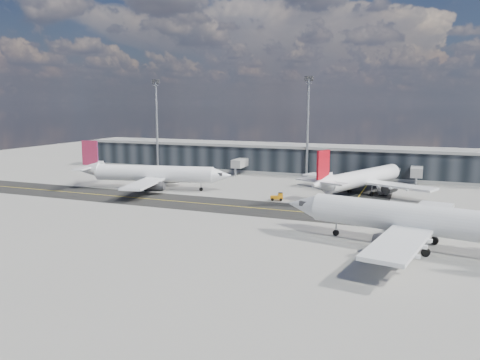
{
  "coord_description": "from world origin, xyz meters",
  "views": [
    {
      "loc": [
        31.0,
        -84.63,
        21.27
      ],
      "look_at": [
        -5.12,
        7.68,
        5.0
      ],
      "focal_mm": 35.0,
      "sensor_mm": 36.0,
      "label": 1
    }
  ],
  "objects_px": {
    "airliner_near": "(429,221)",
    "baggage_tug": "(278,197)",
    "airliner_redtail": "(362,178)",
    "airliner_af": "(152,174)",
    "service_van": "(383,191)"
  },
  "relations": [
    {
      "from": "airliner_af",
      "to": "airliner_near",
      "type": "height_order",
      "value": "airliner_near"
    },
    {
      "from": "baggage_tug",
      "to": "airliner_af",
      "type": "bearing_deg",
      "value": -110.16
    },
    {
      "from": "baggage_tug",
      "to": "service_van",
      "type": "bearing_deg",
      "value": 111.51
    },
    {
      "from": "airliner_redtail",
      "to": "airliner_near",
      "type": "distance_m",
      "value": 42.43
    },
    {
      "from": "baggage_tug",
      "to": "service_van",
      "type": "relative_size",
      "value": 0.59
    },
    {
      "from": "baggage_tug",
      "to": "service_van",
      "type": "distance_m",
      "value": 26.88
    },
    {
      "from": "airliner_af",
      "to": "service_van",
      "type": "height_order",
      "value": "airliner_af"
    },
    {
      "from": "airliner_redtail",
      "to": "service_van",
      "type": "xyz_separation_m",
      "value": [
        4.68,
        2.82,
        -3.12
      ]
    },
    {
      "from": "airliner_near",
      "to": "baggage_tug",
      "type": "relative_size",
      "value": 14.56
    },
    {
      "from": "airliner_redtail",
      "to": "baggage_tug",
      "type": "height_order",
      "value": "airliner_redtail"
    },
    {
      "from": "airliner_redtail",
      "to": "airliner_near",
      "type": "bearing_deg",
      "value": -47.15
    },
    {
      "from": "airliner_af",
      "to": "airliner_redtail",
      "type": "height_order",
      "value": "airliner_af"
    },
    {
      "from": "airliner_redtail",
      "to": "baggage_tug",
      "type": "bearing_deg",
      "value": -116.42
    },
    {
      "from": "airliner_near",
      "to": "baggage_tug",
      "type": "bearing_deg",
      "value": 60.47
    },
    {
      "from": "airliner_near",
      "to": "baggage_tug",
      "type": "height_order",
      "value": "airliner_near"
    }
  ]
}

